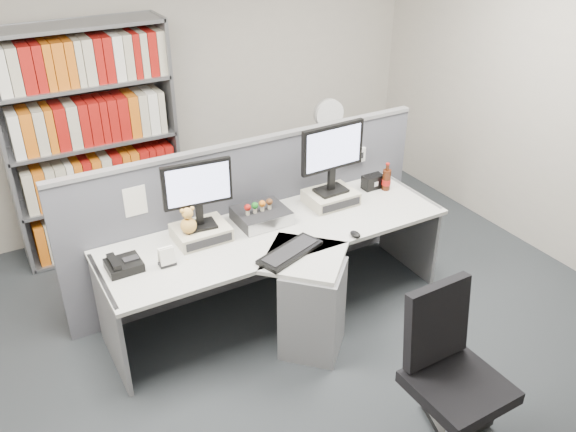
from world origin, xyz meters
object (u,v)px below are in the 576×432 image
speaker (373,182)px  filing_cabinet (326,179)px  desk_fan (328,117)px  office_chair (449,371)px  keyboard (290,252)px  mouse (355,234)px  cola_bottle (386,180)px  desk (292,275)px  desktop_pc (261,216)px  desk_phone (123,265)px  desk_calendar (167,258)px  monitor_right (332,153)px  shelving_unit (93,146)px  monitor_left (198,189)px

speaker → filing_cabinet: speaker is taller
desk_fan → office_chair: size_ratio=0.46×
keyboard → filing_cabinet: 2.01m
keyboard → filing_cabinet: keyboard is taller
mouse → cola_bottle: 0.82m
keyboard → cola_bottle: bearing=21.5°
desk → office_chair: size_ratio=2.51×
desktop_pc → desk_fan: desk_fan is taller
desk_phone → cola_bottle: cola_bottle is taller
cola_bottle → desk_fan: (0.10, 1.04, 0.19)m
desktop_pc → desk_phone: 1.09m
desktop_pc → cola_bottle: cola_bottle is taller
desk_phone → cola_bottle: bearing=2.1°
keyboard → desk_calendar: desk_calendar is taller
desk_fan → desk_calendar: bearing=-149.3°
desk → monitor_right: (0.57, 0.38, 0.69)m
desk_phone → shelving_unit: size_ratio=0.11×
keyboard → shelving_unit: 2.14m
speaker → filing_cabinet: bearing=79.5°
desk_calendar → keyboard: bearing=-20.3°
desk → speaker: 1.15m
filing_cabinet → desk_fan: desk_fan is taller
keyboard → desk_phone: (-1.05, 0.38, 0.02)m
cola_bottle → desk_phone: bearing=-177.9°
desktop_pc → speaker: 1.06m
office_chair → keyboard: bearing=103.6°
monitor_left → office_chair: (0.76, -1.76, -0.56)m
desk_fan → office_chair: 2.97m
speaker → monitor_left: bearing=-178.2°
desk_fan → desk: bearing=-130.6°
keyboard → mouse: 0.52m
desk_calendar → office_chair: (1.09, -1.56, -0.22)m
monitor_left → office_chair: monitor_left is taller
desk_calendar → filing_cabinet: desk_calendar is taller
filing_cabinet → keyboard: bearing=-130.3°
desk → office_chair: office_chair is taller
keyboard → desk_fan: bearing=49.7°
monitor_left → keyboard: size_ratio=0.94×
desk → desktop_pc: desktop_pc is taller
desktop_pc → cola_bottle: 1.14m
speaker → office_chair: size_ratio=0.17×
desk_calendar → speaker: bearing=7.6°
monitor_left → cola_bottle: 1.65m
speaker → keyboard: bearing=-153.8°
desk_phone → speaker: (2.14, 0.16, 0.02)m
monitor_left → desk_fan: bearing=30.5°
desktop_pc → speaker: (1.06, 0.04, 0.01)m
speaker → office_chair: office_chair is taller
desktop_pc → mouse: 0.72m
cola_bottle → desk_calendar: bearing=-174.9°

